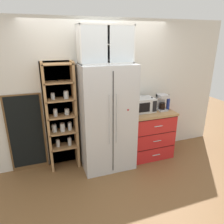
{
  "coord_description": "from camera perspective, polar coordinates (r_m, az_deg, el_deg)",
  "views": [
    {
      "loc": [
        -1.04,
        -3.21,
        2.22
      ],
      "look_at": [
        0.1,
        0.02,
        1.01
      ],
      "focal_mm": 33.67,
      "sensor_mm": 36.0,
      "label": 1
    }
  ],
  "objects": [
    {
      "name": "counter_cabinet",
      "position": [
        4.19,
        10.12,
        -5.71
      ],
      "size": [
        0.84,
        0.61,
        0.92
      ],
      "color": "red",
      "rests_on": "ground"
    },
    {
      "name": "coffee_maker",
      "position": [
        4.08,
        13.26,
        2.64
      ],
      "size": [
        0.17,
        0.2,
        0.31
      ],
      "color": "#B7B7BC",
      "rests_on": "counter_cabinet"
    },
    {
      "name": "bottle_cobalt",
      "position": [
        4.15,
        15.0,
        2.42
      ],
      "size": [
        0.06,
        0.06,
        0.29
      ],
      "color": "navy",
      "rests_on": "counter_cabinet"
    },
    {
      "name": "wall_back_cream",
      "position": [
        3.87,
        -3.3,
        5.29
      ],
      "size": [
        5.06,
        0.1,
        2.55
      ],
      "primitive_type": "cube",
      "color": "silver",
      "rests_on": "ground"
    },
    {
      "name": "refrigerator",
      "position": [
        3.63,
        -1.49,
        -1.55
      ],
      "size": [
        0.9,
        0.69,
        1.84
      ],
      "color": "silver",
      "rests_on": "ground"
    },
    {
      "name": "ground_plane",
      "position": [
        4.04,
        -1.29,
        -13.91
      ],
      "size": [
        10.77,
        10.77,
        0.0
      ],
      "primitive_type": "plane",
      "color": "brown"
    },
    {
      "name": "upper_cabinet",
      "position": [
        3.43,
        -1.92,
        17.89
      ],
      "size": [
        0.86,
        0.32,
        0.58
      ],
      "color": "silver",
      "rests_on": "refrigerator"
    },
    {
      "name": "mug_cream",
      "position": [
        3.95,
        11.02,
        0.56
      ],
      "size": [
        0.12,
        0.09,
        0.09
      ],
      "color": "silver",
      "rests_on": "counter_cabinet"
    },
    {
      "name": "bottle_clear",
      "position": [
        3.97,
        10.65,
        1.85
      ],
      "size": [
        0.07,
        0.07,
        0.28
      ],
      "color": "silver",
      "rests_on": "counter_cabinet"
    },
    {
      "name": "chalkboard_menu",
      "position": [
        3.86,
        -22.21,
        -5.39
      ],
      "size": [
        0.6,
        0.04,
        1.38
      ],
      "color": "brown",
      "rests_on": "ground"
    },
    {
      "name": "pantry_shelf_column",
      "position": [
        3.71,
        -13.66,
        -0.97
      ],
      "size": [
        0.54,
        0.32,
        1.88
      ],
      "color": "brown",
      "rests_on": "ground"
    },
    {
      "name": "microwave",
      "position": [
        3.94,
        8.21,
        1.97
      ],
      "size": [
        0.44,
        0.33,
        0.26
      ],
      "color": "silver",
      "rests_on": "counter_cabinet"
    }
  ]
}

